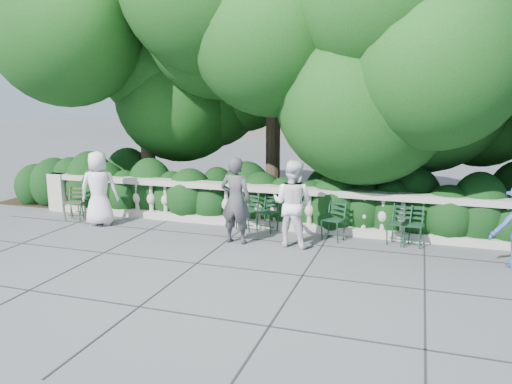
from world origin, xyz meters
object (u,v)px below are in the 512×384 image
(chair_weathered, at_px, (73,222))
(person_woman_grey, at_px, (236,200))
(chair_b, at_px, (243,231))
(chair_d, at_px, (410,248))
(person_businessman, at_px, (99,188))
(chair_c, at_px, (264,233))
(chair_f, at_px, (330,242))
(chair_a, at_px, (78,218))
(person_casual_man, at_px, (292,203))
(chair_e, at_px, (395,246))

(chair_weathered, xyz_separation_m, person_woman_grey, (4.40, -0.39, 0.91))
(chair_b, bearing_deg, chair_d, 17.07)
(chair_d, bearing_deg, person_businessman, -172.39)
(chair_c, relative_size, person_businessman, 0.47)
(chair_f, height_order, chair_weathered, same)
(chair_a, distance_m, person_casual_man, 5.77)
(chair_e, bearing_deg, chair_d, 9.24)
(chair_f, bearing_deg, chair_weathered, -161.93)
(chair_e, xyz_separation_m, chair_f, (-1.33, -0.11, 0.00))
(chair_a, height_order, chair_b, same)
(chair_b, xyz_separation_m, person_businessman, (-3.41, -0.52, 0.89))
(chair_f, distance_m, person_businessman, 5.51)
(chair_a, relative_size, person_woman_grey, 0.46)
(chair_d, relative_size, chair_weathered, 1.00)
(chair_d, relative_size, chair_f, 1.00)
(chair_d, relative_size, person_businessman, 0.47)
(person_casual_man, bearing_deg, chair_weathered, 7.46)
(chair_c, xyz_separation_m, person_woman_grey, (-0.33, -0.88, 0.91))
(chair_a, relative_size, chair_d, 1.00)
(chair_weathered, bearing_deg, chair_d, -11.45)
(person_woman_grey, height_order, person_casual_man, person_woman_grey)
(chair_b, relative_size, chair_e, 1.00)
(chair_c, height_order, chair_d, same)
(chair_a, height_order, chair_c, same)
(chair_b, distance_m, person_woman_grey, 1.26)
(chair_a, xyz_separation_m, person_businessman, (0.95, -0.39, 0.89))
(chair_f, relative_size, person_businessman, 0.47)
(chair_c, xyz_separation_m, chair_weathered, (-4.74, -0.49, 0.00))
(chair_d, bearing_deg, chair_c, -178.17)
(chair_e, relative_size, person_casual_man, 0.47)
(chair_d, bearing_deg, chair_b, -177.47)
(chair_a, relative_size, chair_f, 1.00)
(chair_e, bearing_deg, person_casual_man, -147.10)
(chair_a, height_order, chair_d, same)
(chair_c, distance_m, chair_d, 3.16)
(chair_b, bearing_deg, chair_c, 21.62)
(chair_weathered, xyz_separation_m, person_businessman, (0.84, -0.05, 0.89))
(chair_weathered, relative_size, person_businessman, 0.47)
(chair_c, distance_m, person_casual_man, 1.40)
(chair_a, relative_size, chair_e, 1.00)
(person_woman_grey, bearing_deg, chair_f, -158.15)
(chair_d, height_order, chair_f, same)
(chair_e, bearing_deg, person_woman_grey, -149.89)
(chair_c, bearing_deg, chair_f, 8.22)
(chair_a, distance_m, chair_b, 4.36)
(chair_c, bearing_deg, person_casual_man, -24.65)
(chair_a, xyz_separation_m, chair_weathered, (0.11, -0.34, 0.00))
(chair_a, xyz_separation_m, chair_b, (4.36, 0.13, 0.00))
(chair_b, relative_size, chair_d, 1.00)
(chair_e, bearing_deg, chair_a, -163.26)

